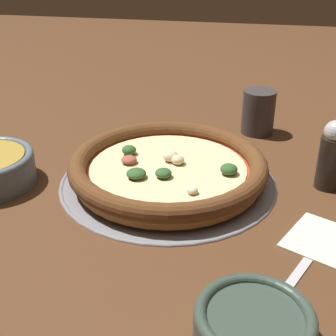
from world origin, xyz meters
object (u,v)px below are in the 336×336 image
(pizza_tray, at_px, (168,180))
(bowl_far, at_px, (254,326))
(pizza, at_px, (168,167))
(pepper_shaker, at_px, (332,155))
(fork, at_px, (310,257))
(drinking_cup, at_px, (258,112))

(pizza_tray, height_order, bowl_far, bowl_far)
(pizza, bearing_deg, bowl_far, -64.39)
(pizza, bearing_deg, pepper_shaker, 7.82)
(pizza, height_order, pepper_shaker, pepper_shaker)
(pizza_tray, relative_size, bowl_far, 2.94)
(bowl_far, relative_size, fork, 0.81)
(pizza, relative_size, pepper_shaker, 2.82)
(pepper_shaker, bearing_deg, pizza_tray, -172.20)
(fork, bearing_deg, pepper_shaker, 13.51)
(pepper_shaker, bearing_deg, pizza, -172.18)
(pizza_tray, bearing_deg, pepper_shaker, 7.80)
(pizza_tray, xyz_separation_m, pepper_shaker, (0.26, 0.04, 0.05))
(pizza, bearing_deg, pizza_tray, 66.74)
(bowl_far, height_order, pepper_shaker, pepper_shaker)
(pizza_tray, height_order, fork, pizza_tray)
(pizza_tray, xyz_separation_m, bowl_far, (0.15, -0.32, 0.02))
(bowl_far, bearing_deg, drinking_cup, 91.30)
(fork, xyz_separation_m, pepper_shaker, (0.04, 0.20, 0.06))
(pepper_shaker, bearing_deg, bowl_far, -106.95)
(pizza_tray, bearing_deg, bowl_far, -64.40)
(pizza, height_order, fork, pizza)
(drinking_cup, relative_size, fork, 0.59)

